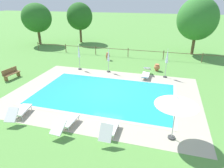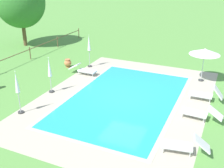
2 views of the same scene
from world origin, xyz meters
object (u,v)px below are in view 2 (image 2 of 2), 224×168
Objects in this scene: patio_umbrella_closed_row_mid_west at (89,46)px; tree_west_mid at (20,2)px; patio_umbrella_closed_row_west at (50,70)px; patio_umbrella_open_foreground at (205,52)px; sun_lounger_north_far at (83,70)px; sun_lounger_north_near_steps at (184,145)px; patio_umbrella_closed_row_centre at (17,87)px; sun_lounger_north_mid at (200,113)px; sun_lounger_north_end at (206,94)px; terracotta_urn_by_tree at (68,63)px.

tree_west_mid is (2.84, 8.63, 2.43)m from patio_umbrella_closed_row_mid_west.
patio_umbrella_open_foreground is at bearing -55.29° from patio_umbrella_closed_row_west.
patio_umbrella_closed_row_mid_west reaches higher than sun_lounger_north_far.
sun_lounger_north_near_steps is 0.32× the size of tree_west_mid.
patio_umbrella_closed_row_centre is (-0.12, 8.55, 1.16)m from sun_lounger_north_near_steps.
patio_umbrella_closed_row_mid_west is (7.78, 8.66, 1.28)m from sun_lounger_north_near_steps.
patio_umbrella_open_foreground is 8.27m from patio_umbrella_closed_row_mid_west.
sun_lounger_north_near_steps is 0.86× the size of patio_umbrella_closed_row_centre.
sun_lounger_north_mid is at bearing -113.29° from tree_west_mid.
sun_lounger_north_far is 6.42m from patio_umbrella_closed_row_centre.
patio_umbrella_closed_row_mid_west reaches higher than patio_umbrella_closed_row_centre.
patio_umbrella_open_foreground reaches higher than sun_lounger_north_far.
sun_lounger_north_far is at bearing 84.92° from sun_lounger_north_end.
tree_west_mid reaches higher than sun_lounger_north_mid.
sun_lounger_north_far is 8.35m from patio_umbrella_open_foreground.
patio_umbrella_open_foreground is at bearing -43.68° from patio_umbrella_closed_row_centre.
patio_umbrella_closed_row_west reaches higher than sun_lounger_north_mid.
patio_umbrella_closed_row_centre is at bearing -140.87° from tree_west_mid.
sun_lounger_north_far is (6.19, 8.29, -0.02)m from sun_lounger_north_near_steps.
sun_lounger_north_far is 8.54m from sun_lounger_north_end.
terracotta_urn_by_tree is (-0.81, 1.46, -1.31)m from patio_umbrella_closed_row_mid_west.
sun_lounger_north_near_steps reaches higher than sun_lounger_north_mid.
sun_lounger_north_mid is at bearing -110.63° from terracotta_urn_by_tree.
tree_west_mid is at bearing 71.79° from patio_umbrella_closed_row_mid_west.
sun_lounger_north_mid is 0.91× the size of patio_umbrella_closed_row_west.
sun_lounger_north_mid is 0.83× the size of patio_umbrella_closed_row_mid_west.
terracotta_urn_by_tree is (7.10, 1.57, -1.18)m from patio_umbrella_closed_row_centre.
sun_lounger_north_near_steps is 8.57m from patio_umbrella_open_foreground.
sun_lounger_north_near_steps is 8.63m from patio_umbrella_closed_row_centre.
tree_west_mid is at bearing 63.75° from sun_lounger_north_far.
tree_west_mid is at bearing 66.71° from sun_lounger_north_mid.
sun_lounger_north_near_steps is 1.00× the size of sun_lounger_north_far.
patio_umbrella_closed_row_mid_west is at bearing 12.87° from sun_lounger_north_far.
sun_lounger_north_near_steps is 3.09m from sun_lounger_north_mid.
sun_lounger_north_end is (5.43, -0.21, 0.02)m from sun_lounger_north_near_steps.
sun_lounger_north_near_steps is 12.29m from terracotta_urn_by_tree.
sun_lounger_north_near_steps is 1.10× the size of sun_lounger_north_end.
sun_lounger_north_far is 0.32× the size of tree_west_mid.
patio_umbrella_closed_row_centre is at bearing 122.38° from sun_lounger_north_end.
patio_umbrella_closed_row_centre is (-7.90, -0.11, -0.13)m from patio_umbrella_closed_row_mid_west.
sun_lounger_north_far is at bearing -113.38° from terracotta_urn_by_tree.
patio_umbrella_closed_row_mid_west reaches higher than patio_umbrella_open_foreground.
tree_west_mid reaches higher than sun_lounger_north_far.
tree_west_mid is at bearing 39.13° from patio_umbrella_closed_row_centre.
sun_lounger_north_mid is 9.07m from sun_lounger_north_far.
sun_lounger_north_end is 0.29× the size of tree_west_mid.
patio_umbrella_closed_row_mid_west is 3.86× the size of terracotta_urn_by_tree.
patio_umbrella_closed_row_mid_west is at bearing -108.21° from tree_west_mid.
tree_west_mid is at bearing 82.47° from patio_umbrella_open_foreground.
patio_umbrella_closed_row_mid_west is at bearing 48.05° from sun_lounger_north_near_steps.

